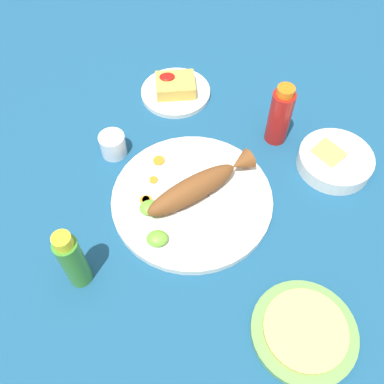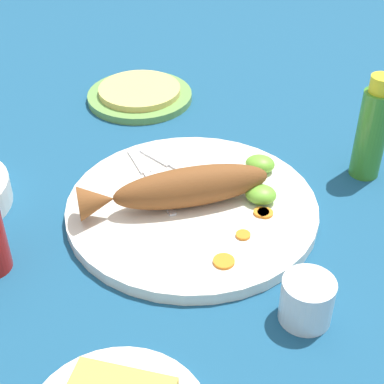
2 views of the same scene
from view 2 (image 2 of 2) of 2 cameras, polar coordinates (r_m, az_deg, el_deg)
name	(u,v)px [view 2 (image 2 of 2)]	position (r m, az deg, el deg)	size (l,w,h in m)	color
ground_plane	(192,212)	(0.87, 0.00, -2.00)	(4.00, 4.00, 0.00)	navy
main_plate	(192,208)	(0.87, 0.00, -1.54)	(0.37, 0.37, 0.02)	white
fried_fish	(179,189)	(0.84, -1.29, 0.33)	(0.27, 0.18, 0.06)	brown
fork_near	(148,176)	(0.92, -4.25, 1.59)	(0.12, 0.16, 0.00)	silver
fork_far	(175,167)	(0.93, -1.67, 2.48)	(0.17, 0.10, 0.00)	silver
carrot_slice_near	(224,261)	(0.77, 3.11, -6.73)	(0.03, 0.03, 0.00)	orange
carrot_slice_mid	(243,235)	(0.81, 4.98, -4.17)	(0.02, 0.02, 0.00)	orange
carrot_slice_far	(262,211)	(0.85, 6.78, -1.83)	(0.02, 0.02, 0.00)	orange
carrot_slice_extra	(266,211)	(0.85, 7.16, -1.84)	(0.02, 0.02, 0.00)	orange
lime_wedge_main	(261,194)	(0.86, 6.69, -0.23)	(0.05, 0.04, 0.03)	#6BB233
lime_wedge_side	(260,164)	(0.93, 6.62, 2.72)	(0.05, 0.04, 0.03)	#6BB233
hot_sauce_bottle_green	(372,130)	(0.95, 17.07, 5.74)	(0.05, 0.05, 0.17)	#3D8428
salt_cup	(306,303)	(0.72, 11.04, -10.48)	(0.06, 0.06, 0.06)	silver
tortilla_plate	(140,96)	(1.17, -5.08, 9.23)	(0.20, 0.20, 0.01)	#6B9E4C
tortilla_stack	(139,90)	(1.17, -5.11, 9.80)	(0.16, 0.16, 0.01)	#E0C666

